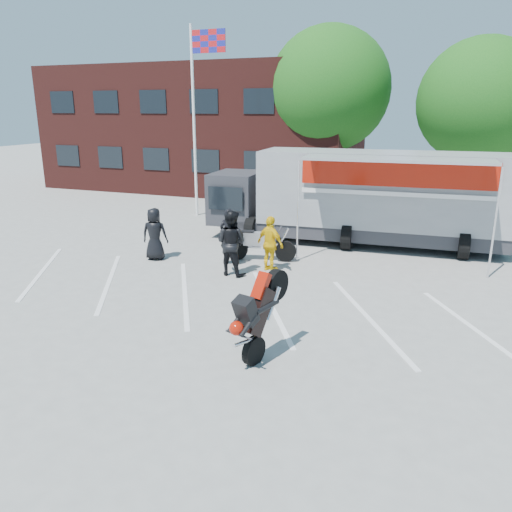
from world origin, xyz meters
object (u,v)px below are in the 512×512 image
Objects in this scene: transporter_truck at (363,244)px; stunt_bike_rider at (272,352)px; spectator_leather_a at (155,234)px; spectator_leather_c at (231,243)px; tree_left at (329,90)px; spectator_leather_b at (229,237)px; spectator_hivis at (270,244)px; flagpole at (199,99)px; tree_mid at (480,102)px; parked_motorcycle at (261,260)px.

transporter_truck reaches higher than stunt_bike_rider.
spectator_leather_c is (2.88, -0.54, 0.12)m from spectator_leather_a.
spectator_leather_c is (0.37, -13.22, -4.61)m from tree_left.
spectator_leather_b is 1.07× the size of spectator_hivis.
flagpole reaches higher than spectator_hivis.
tree_mid is 4.05× the size of stunt_bike_rider.
flagpole is 4.22× the size of stunt_bike_rider.
parked_motorcycle is 1.91m from spectator_leather_c.
spectator_leather_b is 0.93× the size of spectator_leather_c.
transporter_truck is 5.77× the size of spectator_leather_b.
parked_motorcycle is 1.36m from spectator_hivis.
spectator_leather_a is 2.93m from spectator_leather_c.
tree_mid is (7.00, -1.00, -0.62)m from tree_left.
stunt_bike_rider is (-0.33, -9.01, 0.00)m from transporter_truck.
flagpole is at bearing -125.28° from tree_left.
stunt_bike_rider is 5.99m from spectator_leather_b.
tree_mid is at bearing -92.46° from spectator_hivis.
spectator_leather_a is at bearing -129.16° from tree_mid.
flagpole is 4.20× the size of spectator_leather_c.
spectator_hivis is at bearing -49.43° from flagpole.
parked_motorcycle is at bearing 128.71° from stunt_bike_rider.
tree_mid reaches higher than stunt_bike_rider.
spectator_leather_a reaches higher than parked_motorcycle.
tree_mid is at bearing -8.13° from tree_left.
tree_left reaches higher than transporter_truck.
tree_left is 7.10m from tree_mid.
spectator_hivis is (3.82, 0.19, -0.01)m from spectator_leather_a.
spectator_hivis is (0.94, 0.73, -0.12)m from spectator_leather_c.
tree_left is 0.85× the size of transporter_truck.
tree_left reaches higher than flagpole.
tree_mid is 14.46m from spectator_leather_c.
stunt_bike_rider is 1.00× the size of spectator_leather_c.
transporter_truck is (-3.61, -7.35, -4.94)m from tree_mid.
stunt_bike_rider is at bearing 133.67° from spectator_hivis.
spectator_leather_a is at bearing -2.83° from spectator_leather_c.
spectator_leather_a is 1.01× the size of spectator_hivis.
spectator_leather_c is 1.15× the size of spectator_hivis.
tree_left is at bearing -80.71° from spectator_leather_c.
stunt_bike_rider reaches higher than parked_motorcycle.
tree_left is at bearing -60.12° from spectator_hivis.
tree_left is 10.59m from transporter_truck.
spectator_leather_b reaches higher than spectator_hivis.
parked_motorcycle is at bearing -86.56° from tree_left.
tree_mid is 9.57m from transporter_truck.
spectator_hivis reaches higher than parked_motorcycle.
transporter_truck is 4.52× the size of parked_motorcycle.
spectator_leather_a reaches higher than stunt_bike_rider.
parked_motorcycle is 1.28× the size of spectator_leather_b.
spectator_leather_c is at bearing 139.43° from stunt_bike_rider.
flagpole is 1.04× the size of tree_mid.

